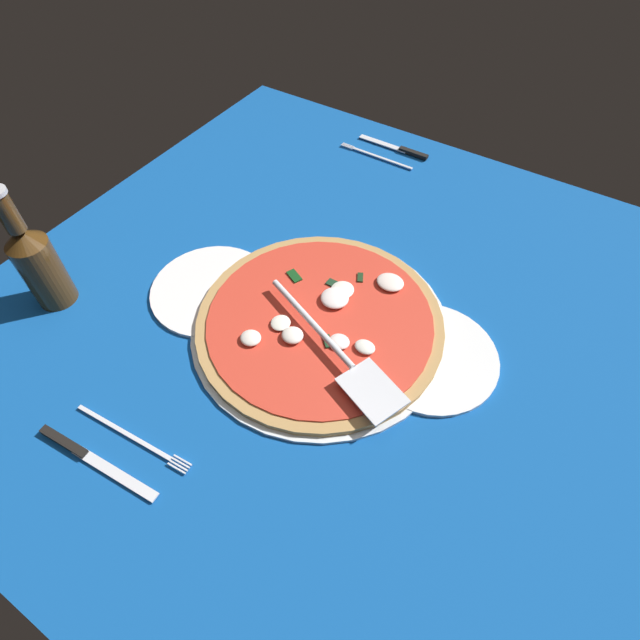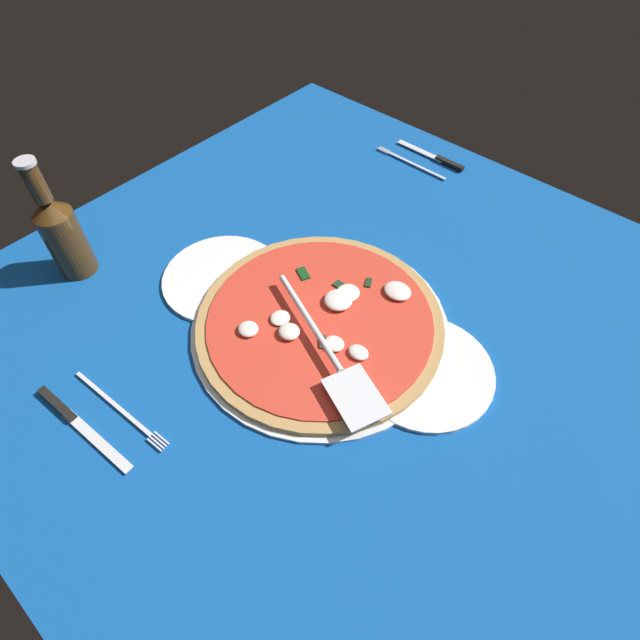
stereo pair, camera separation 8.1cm
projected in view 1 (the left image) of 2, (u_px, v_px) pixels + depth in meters
ground_plane at (332, 313)px, 85.47cm from camera, size 114.16×114.16×0.80cm
checker_pattern at (332, 312)px, 85.12cm from camera, size 114.16×114.16×0.10cm
pizza_pan at (320, 325)px, 82.63cm from camera, size 42.16×42.16×0.89cm
dinner_plate_left at (430, 357)px, 78.55cm from camera, size 21.22×21.22×1.00cm
dinner_plate_right at (213, 290)px, 87.51cm from camera, size 21.36×21.36×1.00cm
pizza at (321, 321)px, 81.78cm from camera, size 40.36×40.36×2.70cm
pizza_server at (337, 351)px, 75.07cm from camera, size 29.53×14.67×1.00cm
place_setting_near at (388, 154)px, 113.96cm from camera, size 19.71×11.81×1.40cm
place_setting_far at (109, 448)px, 69.16cm from camera, size 21.25×12.40×1.40cm
beer_bottle at (38, 263)px, 80.05cm from camera, size 6.44×6.44×22.77cm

